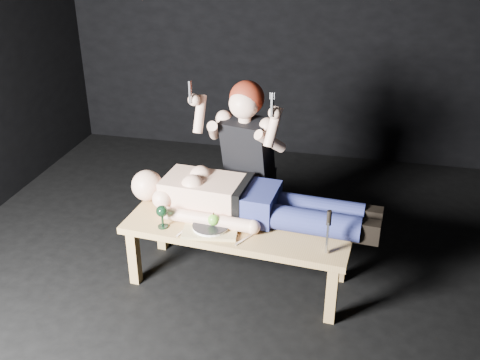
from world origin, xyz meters
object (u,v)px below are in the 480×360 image
at_px(carving_knife, 328,232).
at_px(table, 238,253).
at_px(lying_man, 251,198).
at_px(serving_tray, 211,229).
at_px(kneeling_woman, 252,162).
at_px(goblet, 162,217).

bearing_deg(carving_knife, table, 165.32).
height_order(table, lying_man, lying_man).
bearing_deg(lying_man, serving_tray, -127.52).
height_order(lying_man, kneeling_woman, kneeling_woman).
height_order(goblet, carving_knife, carving_knife).
distance_m(lying_man, carving_knife, 0.63).
distance_m(kneeling_woman, serving_tray, 0.69).
bearing_deg(goblet, lying_man, 26.95).
bearing_deg(serving_tray, lying_man, 48.06).
bearing_deg(lying_man, table, -110.56).
relative_size(table, carving_knife, 5.08).
xyz_separation_m(lying_man, carving_knife, (0.53, -0.33, 0.00)).
xyz_separation_m(table, kneeling_woman, (-0.02, 0.53, 0.44)).
bearing_deg(goblet, serving_tray, 5.52).
bearing_deg(carving_knife, kneeling_woman, 134.15).
bearing_deg(goblet, kneeling_woman, 56.21).
bearing_deg(carving_knife, lying_man, 152.73).
distance_m(kneeling_woman, carving_knife, 0.95).
height_order(lying_man, serving_tray, lying_man).
bearing_deg(table, serving_tray, -139.51).
distance_m(lying_man, serving_tray, 0.34).
distance_m(table, lying_man, 0.39).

